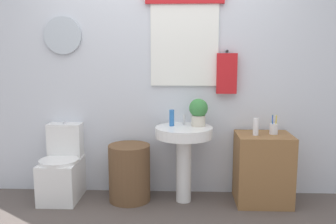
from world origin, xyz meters
name	(u,v)px	position (x,y,z in m)	size (l,w,h in m)	color
back_wall	(162,68)	(0.00, 1.15, 1.31)	(4.40, 0.18, 2.60)	silver
toilet	(62,170)	(-0.99, 0.88, 0.29)	(0.38, 0.51, 0.76)	white
laundry_hamper	(129,173)	(-0.30, 0.85, 0.28)	(0.41, 0.41, 0.56)	brown
pedestal_sink	(184,144)	(0.23, 0.85, 0.58)	(0.55, 0.55, 0.75)	white
faucet	(184,120)	(0.23, 0.97, 0.80)	(0.03, 0.03, 0.10)	silver
wooden_cabinet	(263,169)	(1.00, 0.85, 0.34)	(0.52, 0.44, 0.68)	olive
soap_bottle	(172,118)	(0.11, 0.90, 0.83)	(0.05, 0.05, 0.16)	#2D6BB7
potted_plant	(198,111)	(0.37, 0.91, 0.90)	(0.18, 0.18, 0.27)	beige
lotion_bottle	(256,127)	(0.91, 0.81, 0.77)	(0.05, 0.05, 0.16)	white
toothbrush_cup	(274,129)	(1.10, 0.87, 0.74)	(0.08, 0.08, 0.19)	silver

